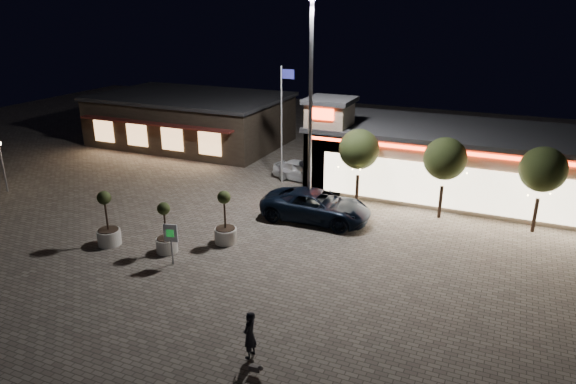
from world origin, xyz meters
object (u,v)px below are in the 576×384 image
at_px(white_sedan, 302,171).
at_px(planter_left, 108,228).
at_px(planter_mid, 166,237).
at_px(pedestrian, 250,335).
at_px(valet_sign, 171,236).
at_px(pickup_truck, 316,206).

distance_m(white_sedan, planter_left, 14.53).
bearing_deg(planter_mid, planter_left, -171.32).
distance_m(pedestrian, valet_sign, 8.09).
bearing_deg(pedestrian, pickup_truck, -167.01).
xyz_separation_m(pedestrian, planter_mid, (-7.64, 5.61, -0.08)).
bearing_deg(pedestrian, planter_mid, -123.42).
bearing_deg(planter_left, white_sedan, 68.80).
bearing_deg(white_sedan, planter_mid, -178.30).
height_order(pickup_truck, white_sedan, pickup_truck).
bearing_deg(pickup_truck, white_sedan, 26.91).
bearing_deg(pedestrian, planter_left, -112.29).
bearing_deg(white_sedan, pickup_truck, -140.80).
xyz_separation_m(white_sedan, planter_mid, (-2.01, -13.05, 0.09)).
xyz_separation_m(pickup_truck, valet_sign, (-4.38, -7.80, 0.57)).
relative_size(white_sedan, planter_left, 1.45).
distance_m(white_sedan, planter_mid, 13.21).
relative_size(pickup_truck, planter_left, 2.14).
bearing_deg(pedestrian, white_sedan, -160.32).
bearing_deg(planter_left, valet_sign, -6.34).
distance_m(pickup_truck, planter_mid, 8.72).
height_order(pedestrian, valet_sign, valet_sign).
height_order(pickup_truck, planter_left, planter_left).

